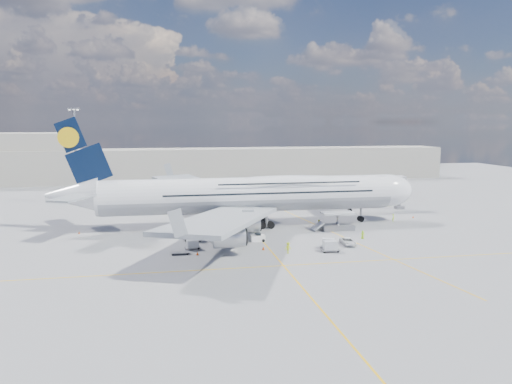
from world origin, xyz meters
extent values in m
plane|color=gray|center=(0.00, 0.00, 0.00)|extent=(300.00, 300.00, 0.00)
cube|color=#F4B60C|center=(0.00, 0.00, 0.01)|extent=(0.25, 220.00, 0.01)
cube|color=#F4B60C|center=(0.00, -20.00, 0.01)|extent=(120.00, 0.25, 0.01)
cube|color=#F4B60C|center=(14.00, 10.00, 0.01)|extent=(14.16, 99.06, 0.01)
cylinder|color=white|center=(0.00, 10.00, 6.80)|extent=(62.00, 7.20, 7.20)
cylinder|color=#9EA0A5|center=(0.00, 10.00, 6.65)|extent=(60.76, 7.13, 7.13)
ellipsoid|color=white|center=(8.00, 10.00, 8.78)|extent=(36.00, 6.84, 3.76)
ellipsoid|color=white|center=(31.00, 10.00, 6.80)|extent=(11.52, 7.20, 7.20)
ellipsoid|color=black|center=(34.24, 10.00, 7.40)|extent=(3.84, 4.16, 1.44)
cone|color=white|center=(-35.50, 10.00, 7.60)|extent=(10.00, 6.84, 6.84)
cube|color=black|center=(-33.50, 10.00, 16.40)|extent=(11.02, 0.46, 14.61)
cylinder|color=yellow|center=(-35.60, 10.00, 18.90)|extent=(4.00, 0.60, 4.00)
cube|color=#999EA3|center=(-8.00, 30.00, 5.60)|extent=(25.49, 39.15, 3.35)
cube|color=#999EA3|center=(-8.00, -10.00, 5.60)|extent=(25.49, 39.15, 3.35)
cylinder|color=#B7BABF|center=(-3.00, 22.50, 3.20)|extent=(5.20, 3.50, 3.50)
cylinder|color=#B7BABF|center=(-7.50, 33.00, 3.20)|extent=(5.20, 3.50, 3.50)
cylinder|color=#B7BABF|center=(-3.00, -2.50, 3.20)|extent=(5.20, 3.50, 3.50)
cylinder|color=#B7BABF|center=(-7.50, -13.00, 3.20)|extent=(5.20, 3.50, 3.50)
cylinder|color=gray|center=(25.00, 10.00, 2.20)|extent=(0.44, 0.44, 3.80)
cylinder|color=black|center=(25.00, 10.00, 0.65)|extent=(1.30, 0.90, 1.30)
cylinder|color=gray|center=(0.00, 10.00, 2.20)|extent=(0.56, 0.56, 3.80)
cylinder|color=black|center=(0.00, 13.20, 0.75)|extent=(1.50, 0.90, 1.50)
cube|color=#B7B7BC|center=(25.00, 18.60, 7.10)|extent=(3.00, 10.00, 2.60)
cube|color=#B7B7BC|center=(33.00, 23.60, 7.10)|extent=(18.00, 3.00, 2.60)
cylinder|color=gray|center=(27.00, 21.60, 3.55)|extent=(0.80, 0.80, 7.10)
cylinder|color=black|center=(27.00, 21.60, 0.45)|extent=(0.90, 0.80, 0.90)
cylinder|color=gray|center=(41.00, 23.60, 3.55)|extent=(1.00, 1.00, 7.10)
cube|color=gray|center=(41.00, 23.60, 0.40)|extent=(2.00, 2.00, 0.80)
cylinder|color=#B7B7BC|center=(25.00, 14.80, 7.10)|extent=(3.60, 3.60, 2.80)
cube|color=silver|center=(17.00, 2.90, 3.50)|extent=(6.50, 3.20, 0.35)
cube|color=gray|center=(17.00, 2.90, 0.55)|extent=(6.50, 3.20, 1.10)
cube|color=gray|center=(17.00, 2.90, 2.05)|extent=(0.22, 1.99, 3.00)
cylinder|color=black|center=(14.40, 1.70, 0.35)|extent=(0.70, 0.30, 0.70)
cube|color=silver|center=(12.80, 2.90, 1.00)|extent=(2.16, 2.60, 1.60)
cylinder|color=gray|center=(-40.00, 45.00, 12.50)|extent=(0.70, 0.70, 25.00)
cube|color=gray|center=(-40.00, 45.00, 25.20)|extent=(3.00, 0.40, 0.60)
cube|color=#B2AD9E|center=(0.00, 95.00, 6.00)|extent=(180.00, 16.00, 12.00)
cube|color=#B2AD9E|center=(-70.00, 100.00, 9.00)|extent=(40.00, 22.00, 18.00)
cube|color=#193814|center=(40.00, 140.00, 4.00)|extent=(160.00, 6.00, 8.00)
cube|color=gray|center=(-15.37, -10.26, 0.35)|extent=(3.07, 1.70, 0.18)
cylinder|color=black|center=(-16.58, -10.86, 0.22)|extent=(0.44, 0.18, 0.44)
cylinder|color=black|center=(-14.16, -9.65, 0.22)|extent=(0.44, 0.18, 0.44)
cube|color=gray|center=(-12.65, -1.23, 0.38)|extent=(3.67, 2.78, 0.20)
cylinder|color=black|center=(-13.95, -1.89, 0.24)|extent=(0.48, 0.20, 0.48)
cylinder|color=black|center=(-11.34, -0.58, 0.24)|extent=(0.48, 0.20, 0.48)
cube|color=silver|center=(-12.65, -1.23, 1.25)|extent=(2.81, 2.37, 1.63)
cube|color=gray|center=(-13.13, -7.43, 0.30)|extent=(2.85, 1.94, 0.16)
cylinder|color=black|center=(-14.17, -7.95, 0.19)|extent=(0.38, 0.16, 0.38)
cylinder|color=black|center=(-12.09, -6.91, 0.19)|extent=(0.38, 0.16, 0.38)
cube|color=silver|center=(-13.13, -7.43, 1.00)|extent=(2.15, 1.70, 1.30)
cube|color=gray|center=(-17.74, 5.04, 0.32)|extent=(3.14, 2.64, 0.17)
cylinder|color=black|center=(-18.85, 4.49, 0.20)|extent=(0.41, 0.17, 0.41)
cylinder|color=black|center=(-16.63, 5.59, 0.20)|extent=(0.41, 0.17, 0.41)
cube|color=gray|center=(9.75, -13.54, 0.35)|extent=(3.10, 1.81, 0.18)
cylinder|color=black|center=(8.55, -14.14, 0.22)|extent=(0.44, 0.18, 0.44)
cylinder|color=black|center=(10.94, -12.94, 0.22)|extent=(0.44, 0.18, 0.44)
cube|color=silver|center=(9.75, -13.54, 1.15)|extent=(2.30, 1.65, 1.50)
cube|color=gray|center=(10.18, -11.35, 0.33)|extent=(3.15, 2.40, 0.17)
cylinder|color=black|center=(9.06, -11.91, 0.21)|extent=(0.41, 0.17, 0.41)
cylinder|color=black|center=(11.30, -10.79, 0.21)|extent=(0.41, 0.17, 0.41)
cube|color=silver|center=(10.18, -11.35, 1.07)|extent=(2.42, 2.04, 1.40)
cube|color=white|center=(-0.95, -4.16, 0.65)|extent=(2.67, 1.35, 1.21)
cube|color=black|center=(-0.95, -4.16, 1.40)|extent=(0.99, 1.17, 0.47)
cylinder|color=black|center=(-1.88, -4.67, 0.30)|extent=(0.60, 0.23, 0.60)
cylinder|color=black|center=(-0.01, -3.65, 0.30)|extent=(0.60, 0.23, 0.60)
cube|color=gray|center=(-13.58, 29.20, 0.87)|extent=(5.99, 4.04, 1.73)
cube|color=white|center=(-14.18, 29.20, 2.51)|extent=(4.66, 3.57, 1.90)
cube|color=white|center=(-11.41, 29.20, 1.64)|extent=(2.19, 2.43, 1.38)
cube|color=black|center=(-10.81, 29.20, 1.82)|extent=(0.77, 1.65, 0.78)
cylinder|color=black|center=(-11.67, 28.21, 0.48)|extent=(0.95, 0.30, 0.95)
cylinder|color=black|center=(-15.48, 30.20, 0.48)|extent=(0.95, 0.30, 0.95)
cube|color=#E34C0B|center=(-14.18, 29.20, 1.90)|extent=(4.72, 3.62, 0.43)
cube|color=gray|center=(-23.25, 35.41, 1.06)|extent=(7.11, 3.28, 2.12)
cube|color=white|center=(-24.00, 35.41, 3.07)|extent=(5.34, 3.19, 2.33)
cube|color=white|center=(-20.61, 35.41, 2.01)|extent=(2.16, 2.63, 1.69)
cube|color=black|center=(-19.87, 35.41, 2.22)|extent=(0.39, 2.12, 0.95)
cylinder|color=black|center=(-20.93, 34.20, 0.58)|extent=(1.16, 0.37, 1.16)
cylinder|color=black|center=(-25.58, 36.63, 0.58)|extent=(1.16, 0.37, 1.16)
imported|color=silver|center=(14.48, -9.59, 0.63)|extent=(2.34, 4.65, 1.26)
imported|color=#D1FF1A|center=(32.15, 8.76, 0.85)|extent=(0.69, 0.74, 1.70)
imported|color=#D7E718|center=(13.93, 5.45, 0.87)|extent=(1.08, 1.04, 1.75)
imported|color=#E4F319|center=(-6.22, 3.63, 0.93)|extent=(0.59, 1.14, 1.86)
imported|color=#B1F219|center=(18.91, -5.66, 0.79)|extent=(0.91, 0.89, 1.58)
imported|color=#C6DA17|center=(2.49, -13.21, 0.95)|extent=(1.40, 1.09, 1.91)
cone|color=#E34C0B|center=(38.55, 11.74, 0.27)|extent=(0.42, 0.42, 0.53)
cube|color=#E34C0B|center=(38.55, 11.74, 0.01)|extent=(0.36, 0.36, 0.03)
cone|color=#E34C0B|center=(-2.37, 24.83, 0.24)|extent=(0.38, 0.38, 0.48)
cube|color=#E34C0B|center=(-2.37, 24.83, 0.01)|extent=(0.33, 0.33, 0.03)
cone|color=#E34C0B|center=(-9.85, 32.22, 0.24)|extent=(0.38, 0.38, 0.49)
cube|color=#E34C0B|center=(-9.85, 32.22, 0.01)|extent=(0.33, 0.33, 0.03)
cone|color=#E34C0B|center=(-1.15, -10.18, 0.30)|extent=(0.48, 0.48, 0.61)
cube|color=#E34C0B|center=(-1.15, -10.18, 0.02)|extent=(0.41, 0.41, 0.03)
cone|color=#E34C0B|center=(-12.54, -11.42, 0.29)|extent=(0.46, 0.46, 0.59)
cube|color=#E34C0B|center=(-12.54, -11.42, 0.02)|extent=(0.40, 0.40, 0.03)
cone|color=#E34C0B|center=(-34.36, 8.95, 0.25)|extent=(0.40, 0.40, 0.51)
cube|color=#E34C0B|center=(-34.36, 8.95, 0.01)|extent=(0.35, 0.35, 0.03)
camera|label=1|loc=(-18.01, -92.13, 21.86)|focal=35.00mm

